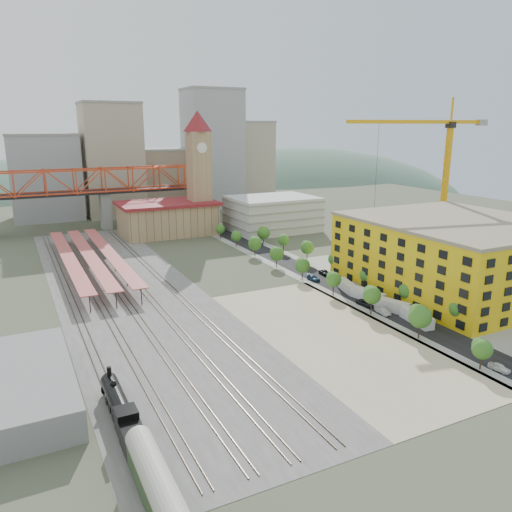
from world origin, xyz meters
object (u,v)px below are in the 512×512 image
tower_crane (438,161)px  site_trailer_a (417,318)px  clock_tower (199,161)px  coach (159,493)px  locomotive (122,412)px  site_trailer_b (389,305)px  site_trailer_d (346,286)px  site_trailer_c (368,295)px  car_0 (499,368)px  construction_building (456,255)px

tower_crane → site_trailer_a: size_ratio=5.51×
clock_tower → coach: 156.79m
locomotive → site_trailer_b: 68.69m
site_trailer_a → site_trailer_d: site_trailer_a is taller
site_trailer_c → site_trailer_d: site_trailer_c is taller
site_trailer_a → site_trailer_c: 16.82m
clock_tower → coach: (-58.00, -143.41, -25.56)m
clock_tower → site_trailer_c: 101.02m
site_trailer_d → car_0: site_trailer_d is taller
site_trailer_b → site_trailer_c: bearing=70.7°
construction_building → site_trailer_a: size_ratio=5.50×
site_trailer_d → site_trailer_b: bearing=-75.6°
coach → car_0: coach is taller
coach → car_0: 63.38m
coach → site_trailer_d: size_ratio=2.13×
coach → site_trailer_c: 80.76m
clock_tower → coach: bearing=-112.0°
construction_building → coach: size_ratio=2.69×
construction_building → site_trailer_d: bearing=155.5°
construction_building → site_trailer_d: size_ratio=5.74×
clock_tower → site_trailer_d: 92.65m
clock_tower → construction_building: 107.36m
coach → car_0: (63.00, 6.49, -2.48)m
tower_crane → car_0: size_ratio=13.24×
construction_building → site_trailer_c: bearing=173.2°
site_trailer_d → locomotive: bearing=-137.2°
tower_crane → clock_tower: bearing=126.9°
site_trailer_d → site_trailer_a: bearing=-75.6°
site_trailer_b → tower_crane: bearing=16.2°
car_0 → clock_tower: bearing=82.9°
tower_crane → site_trailer_b: size_ratio=5.30×
tower_crane → site_trailer_d: 57.25m
construction_building → site_trailer_d: construction_building is taller
coach → site_trailer_d: coach is taller
coach → site_trailer_a: bearing=24.2°
construction_building → site_trailer_b: 27.65m
clock_tower → tower_crane: (53.96, -71.99, 2.58)m
coach → site_trailer_b: (66.00, 38.64, -1.83)m
site_trailer_d → car_0: bearing=-79.1°
construction_building → car_0: construction_building is taller
locomotive → tower_crane: bearing=24.8°
site_trailer_c → site_trailer_d: bearing=77.8°
clock_tower → tower_crane: size_ratio=1.03×
site_trailer_c → clock_tower: bearing=82.5°
clock_tower → site_trailer_c: (8.00, -96.90, -27.40)m
site_trailer_b → car_0: bearing=-114.7°
site_trailer_a → car_0: size_ratio=2.40×
site_trailer_a → site_trailer_b: site_trailer_b is taller
tower_crane → site_trailer_d: (-45.96, -16.13, -30.07)m
construction_building → tower_crane: bearing=54.5°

